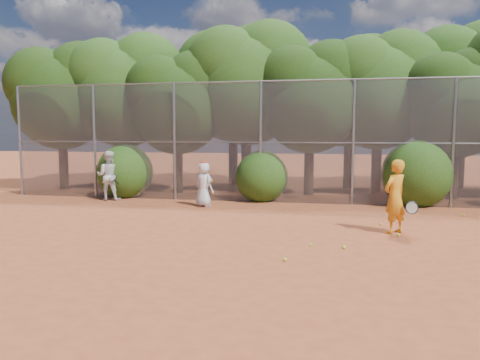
# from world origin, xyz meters

# --- Properties ---
(ground) EXTENTS (80.00, 80.00, 0.00)m
(ground) POSITION_xyz_m (0.00, 0.00, 0.00)
(ground) COLOR #A14724
(ground) RESTS_ON ground
(fence_back) EXTENTS (20.05, 0.09, 4.03)m
(fence_back) POSITION_xyz_m (-0.12, 6.00, 2.05)
(fence_back) COLOR gray
(fence_back) RESTS_ON ground
(tree_0) EXTENTS (4.38, 3.81, 6.00)m
(tree_0) POSITION_xyz_m (-9.44, 8.04, 3.93)
(tree_0) COLOR black
(tree_0) RESTS_ON ground
(tree_1) EXTENTS (4.64, 4.03, 6.35)m
(tree_1) POSITION_xyz_m (-6.94, 8.54, 4.16)
(tree_1) COLOR black
(tree_1) RESTS_ON ground
(tree_2) EXTENTS (3.99, 3.47, 5.47)m
(tree_2) POSITION_xyz_m (-4.45, 7.83, 3.58)
(tree_2) COLOR black
(tree_2) RESTS_ON ground
(tree_3) EXTENTS (4.89, 4.26, 6.70)m
(tree_3) POSITION_xyz_m (-1.94, 8.84, 4.40)
(tree_3) COLOR black
(tree_3) RESTS_ON ground
(tree_4) EXTENTS (4.19, 3.64, 5.73)m
(tree_4) POSITION_xyz_m (0.55, 8.24, 3.76)
(tree_4) COLOR black
(tree_4) RESTS_ON ground
(tree_5) EXTENTS (4.51, 3.92, 6.17)m
(tree_5) POSITION_xyz_m (3.06, 9.04, 4.05)
(tree_5) COLOR black
(tree_5) RESTS_ON ground
(tree_6) EXTENTS (3.86, 3.36, 5.29)m
(tree_6) POSITION_xyz_m (5.55, 8.03, 3.47)
(tree_6) COLOR black
(tree_6) RESTS_ON ground
(tree_9) EXTENTS (4.83, 4.20, 6.62)m
(tree_9) POSITION_xyz_m (-7.94, 10.84, 4.34)
(tree_9) COLOR black
(tree_9) RESTS_ON ground
(tree_10) EXTENTS (5.15, 4.48, 7.06)m
(tree_10) POSITION_xyz_m (-2.93, 11.05, 4.63)
(tree_10) COLOR black
(tree_10) RESTS_ON ground
(tree_11) EXTENTS (4.64, 4.03, 6.35)m
(tree_11) POSITION_xyz_m (2.06, 10.64, 4.16)
(tree_11) COLOR black
(tree_11) RESTS_ON ground
(tree_12) EXTENTS (5.02, 4.37, 6.88)m
(tree_12) POSITION_xyz_m (6.56, 11.24, 4.51)
(tree_12) COLOR black
(tree_12) RESTS_ON ground
(bush_0) EXTENTS (2.00, 2.00, 2.00)m
(bush_0) POSITION_xyz_m (-6.00, 6.30, 1.00)
(bush_0) COLOR #204210
(bush_0) RESTS_ON ground
(bush_1) EXTENTS (1.80, 1.80, 1.80)m
(bush_1) POSITION_xyz_m (-1.00, 6.30, 0.90)
(bush_1) COLOR #204210
(bush_1) RESTS_ON ground
(bush_2) EXTENTS (2.20, 2.20, 2.20)m
(bush_2) POSITION_xyz_m (4.00, 6.30, 1.10)
(bush_2) COLOR #204210
(bush_2) RESTS_ON ground
(player_yellow) EXTENTS (0.87, 0.74, 1.72)m
(player_yellow) POSITION_xyz_m (2.80, 1.79, 0.86)
(player_yellow) COLOR orange
(player_yellow) RESTS_ON ground
(player_teen) EXTENTS (0.82, 0.74, 1.43)m
(player_teen) POSITION_xyz_m (-2.59, 4.69, 0.71)
(player_teen) COLOR silver
(player_teen) RESTS_ON ground
(player_white) EXTENTS (0.94, 0.84, 1.70)m
(player_white) POSITION_xyz_m (-6.19, 5.40, 0.85)
(player_white) COLOR white
(player_white) RESTS_ON ground
(ball_0) EXTENTS (0.07, 0.07, 0.07)m
(ball_0) POSITION_xyz_m (0.96, 0.14, 0.03)
(ball_0) COLOR #C4DF28
(ball_0) RESTS_ON ground
(ball_1) EXTENTS (0.07, 0.07, 0.07)m
(ball_1) POSITION_xyz_m (2.60, 2.69, 0.03)
(ball_1) COLOR #C4DF28
(ball_1) RESTS_ON ground
(ball_2) EXTENTS (0.07, 0.07, 0.07)m
(ball_2) POSITION_xyz_m (0.55, -1.06, 0.03)
(ball_2) COLOR #C4DF28
(ball_2) RESTS_ON ground
(ball_3) EXTENTS (0.07, 0.07, 0.07)m
(ball_3) POSITION_xyz_m (2.85, 1.46, 0.03)
(ball_3) COLOR #C4DF28
(ball_3) RESTS_ON ground
(ball_4) EXTENTS (0.07, 0.07, 0.07)m
(ball_4) POSITION_xyz_m (1.63, 0.09, 0.03)
(ball_4) COLOR #C4DF28
(ball_4) RESTS_ON ground
(ball_5) EXTENTS (0.07, 0.07, 0.07)m
(ball_5) POSITION_xyz_m (4.98, 4.45, 0.03)
(ball_5) COLOR #C4DF28
(ball_5) RESTS_ON ground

